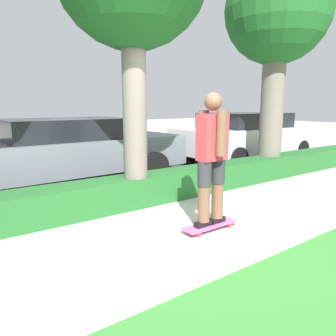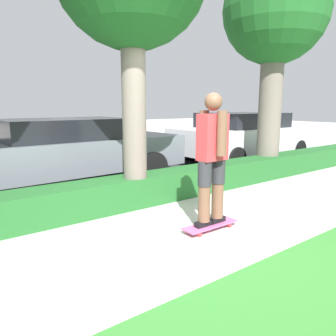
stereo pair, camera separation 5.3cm
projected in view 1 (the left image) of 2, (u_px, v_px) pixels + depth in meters
ground_plane at (185, 237)px, 4.19m from camera, size 60.00×60.00×0.00m
street_asphalt at (69, 179)px, 7.51m from camera, size 17.94×5.00×0.01m
hedge_row at (124, 192)px, 5.41m from camera, size 17.94×0.60×0.49m
skateboard at (210, 225)px, 4.43m from camera, size 0.83×0.24×0.08m
skater_person at (212, 156)px, 4.25m from camera, size 0.51×0.45×1.74m
tree_far at (277, 17)px, 7.22m from camera, size 2.32×2.32×4.88m
parked_car_middle at (73, 150)px, 6.74m from camera, size 4.69×1.90×1.40m
parked_car_rear at (247, 135)px, 9.99m from camera, size 4.68×2.09×1.44m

